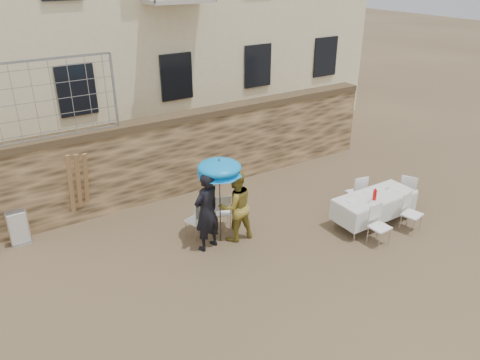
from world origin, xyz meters
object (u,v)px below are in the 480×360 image
table_chair_front_right (412,213)px  man_suit (207,211)px  table_chair_front_left (380,226)px  table_chair_side (409,191)px  table_chair_back (356,192)px  umbrella (219,170)px  chair_stack_right (18,226)px  soda_bottle (375,195)px  couple_chair_left (196,219)px  woman_dress (236,206)px  banquet_table (375,197)px  couple_chair_right (222,211)px

table_chair_front_right → man_suit: bearing=144.1°
table_chair_front_left → man_suit: bearing=147.1°
man_suit → table_chair_side: (5.38, -1.13, -0.46)m
table_chair_front_left → table_chair_back: same height
umbrella → table_chair_front_right: 4.77m
table_chair_front_left → chair_stack_right: bearing=144.8°
man_suit → table_chair_back: (4.18, -0.43, -0.46)m
soda_bottle → table_chair_back: soda_bottle is taller
man_suit → table_chair_front_left: size_ratio=1.96×
couple_chair_left → chair_stack_right: (-3.56, 1.93, -0.02)m
table_chair_front_left → table_chair_front_right: size_ratio=1.00×
umbrella → table_chair_front_left: umbrella is taller
couple_chair_left → table_chair_side: size_ratio=1.00×
woman_dress → chair_stack_right: bearing=-27.4°
table_chair_front_right → soda_bottle: bearing=127.3°
man_suit → couple_chair_left: man_suit is taller
couple_chair_left → table_chair_side: 5.64m
banquet_table → woman_dress: bearing=159.1°
soda_bottle → chair_stack_right: size_ratio=0.28×
woman_dress → umbrella: size_ratio=0.90×
man_suit → table_chair_front_right: man_suit is taller
table_chair_front_right → banquet_table: bearing=111.6°
man_suit → table_chair_side: size_ratio=1.96×
table_chair_front_left → table_chair_back: 1.74m
banquet_table → chair_stack_right: (-7.54, 3.71, -0.27)m
table_chair_side → chair_stack_right: bearing=38.9°
couple_chair_right → table_chair_back: (3.48, -0.98, 0.00)m
couple_chair_right → soda_bottle: (3.08, -1.93, 0.43)m
woman_dress → couple_chair_left: (-0.75, 0.55, -0.39)m
couple_chair_left → banquet_table: bearing=136.4°
couple_chair_right → table_chair_front_right: 4.55m
table_chair_front_right → couple_chair_left: bearing=138.4°
man_suit → table_chair_back: man_suit is taller
couple_chair_left → table_chair_front_right: size_ratio=1.00×
couple_chair_right → table_chair_back: 3.62m
soda_bottle → table_chair_side: soda_bottle is taller
couple_chair_left → table_chair_front_left: same height
banquet_table → table_chair_front_right: size_ratio=2.19×
soda_bottle → table_chair_side: 1.67m
umbrella → couple_chair_right: bearing=56.3°
couple_chair_left → couple_chair_right: same height
soda_bottle → couple_chair_left: bearing=152.9°
soda_bottle → man_suit: bearing=159.9°
couple_chair_left → table_chair_side: bearing=143.1°
table_chair_back → chair_stack_right: size_ratio=1.04×
man_suit → woman_dress: size_ratio=1.09×
umbrella → table_chair_side: 5.30m
table_chair_side → chair_stack_right: table_chair_side is taller
woman_dress → couple_chair_left: 1.01m
couple_chair_left → table_chair_front_left: (3.38, -2.53, 0.00)m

